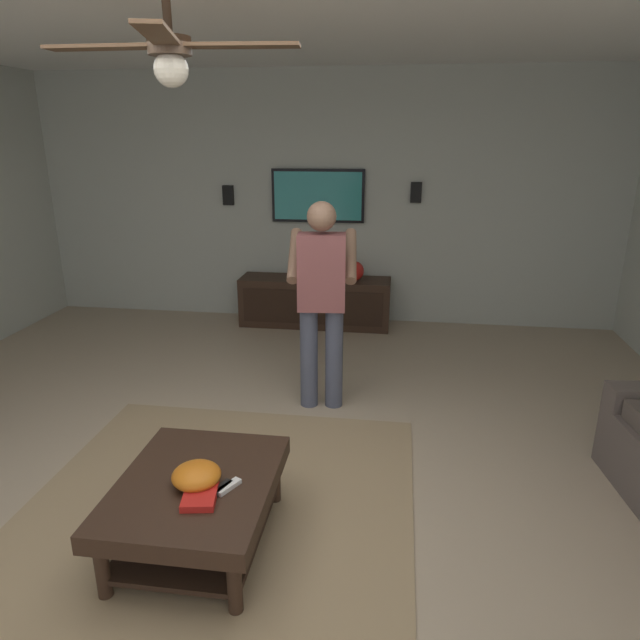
{
  "coord_description": "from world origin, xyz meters",
  "views": [
    {
      "loc": [
        -2.67,
        -0.88,
        2.1
      ],
      "look_at": [
        0.84,
        -0.38,
        0.93
      ],
      "focal_mm": 31.69,
      "sensor_mm": 36.0,
      "label": 1
    }
  ],
  "objects_px": {
    "tv": "(318,196)",
    "person_standing": "(322,294)",
    "remote_white": "(228,487)",
    "book": "(200,496)",
    "remote_black": "(220,489)",
    "ceiling_fan": "(169,53)",
    "wall_speaker_right": "(228,195)",
    "coffee_table": "(197,497)",
    "wall_speaker_left": "(416,192)",
    "media_console": "(315,302)",
    "bowl": "(196,475)",
    "vase_round": "(354,271)"
  },
  "relations": [
    {
      "from": "media_console",
      "to": "wall_speaker_left",
      "type": "xyz_separation_m",
      "value": [
        0.25,
        -1.08,
        1.22
      ]
    },
    {
      "from": "bowl",
      "to": "remote_black",
      "type": "height_order",
      "value": "bowl"
    },
    {
      "from": "remote_black",
      "to": "book",
      "type": "distance_m",
      "value": 0.11
    },
    {
      "from": "bowl",
      "to": "wall_speaker_left",
      "type": "bearing_deg",
      "value": -15.59
    },
    {
      "from": "book",
      "to": "ceiling_fan",
      "type": "xyz_separation_m",
      "value": [
        0.47,
        0.17,
        2.04
      ]
    },
    {
      "from": "wall_speaker_left",
      "to": "book",
      "type": "bearing_deg",
      "value": 165.53
    },
    {
      "from": "wall_speaker_left",
      "to": "tv",
      "type": "bearing_deg",
      "value": 90.69
    },
    {
      "from": "person_standing",
      "to": "wall_speaker_left",
      "type": "height_order",
      "value": "person_standing"
    },
    {
      "from": "person_standing",
      "to": "vase_round",
      "type": "distance_m",
      "value": 1.98
    },
    {
      "from": "remote_white",
      "to": "book",
      "type": "xyz_separation_m",
      "value": [
        -0.1,
        0.11,
        0.01
      ]
    },
    {
      "from": "vase_round",
      "to": "ceiling_fan",
      "type": "bearing_deg",
      "value": 169.91
    },
    {
      "from": "bowl",
      "to": "wall_speaker_right",
      "type": "bearing_deg",
      "value": 14.0
    },
    {
      "from": "remote_black",
      "to": "wall_speaker_right",
      "type": "distance_m",
      "value": 4.34
    },
    {
      "from": "remote_black",
      "to": "book",
      "type": "height_order",
      "value": "book"
    },
    {
      "from": "remote_black",
      "to": "media_console",
      "type": "bearing_deg",
      "value": -155.96
    },
    {
      "from": "media_console",
      "to": "tv",
      "type": "bearing_deg",
      "value": -180.0
    },
    {
      "from": "person_standing",
      "to": "wall_speaker_right",
      "type": "height_order",
      "value": "person_standing"
    },
    {
      "from": "remote_black",
      "to": "wall_speaker_right",
      "type": "relative_size",
      "value": 0.68
    },
    {
      "from": "coffee_table",
      "to": "vase_round",
      "type": "height_order",
      "value": "vase_round"
    },
    {
      "from": "coffee_table",
      "to": "remote_black",
      "type": "relative_size",
      "value": 6.67
    },
    {
      "from": "book",
      "to": "ceiling_fan",
      "type": "bearing_deg",
      "value": -169.97
    },
    {
      "from": "vase_round",
      "to": "wall_speaker_right",
      "type": "xyz_separation_m",
      "value": [
        0.29,
        1.49,
        0.78
      ]
    },
    {
      "from": "bowl",
      "to": "book",
      "type": "bearing_deg",
      "value": -153.18
    },
    {
      "from": "remote_black",
      "to": "ceiling_fan",
      "type": "height_order",
      "value": "ceiling_fan"
    },
    {
      "from": "bowl",
      "to": "coffee_table",
      "type": "bearing_deg",
      "value": 29.91
    },
    {
      "from": "wall_speaker_right",
      "to": "person_standing",
      "type": "bearing_deg",
      "value": -148.07
    },
    {
      "from": "media_console",
      "to": "remote_black",
      "type": "height_order",
      "value": "media_console"
    },
    {
      "from": "media_console",
      "to": "book",
      "type": "distance_m",
      "value": 3.89
    },
    {
      "from": "coffee_table",
      "to": "wall_speaker_left",
      "type": "relative_size",
      "value": 4.55
    },
    {
      "from": "ceiling_fan",
      "to": "bowl",
      "type": "bearing_deg",
      "value": -162.05
    },
    {
      "from": "person_standing",
      "to": "remote_black",
      "type": "relative_size",
      "value": 10.93
    },
    {
      "from": "wall_speaker_right",
      "to": "ceiling_fan",
      "type": "distance_m",
      "value": 3.91
    },
    {
      "from": "remote_white",
      "to": "book",
      "type": "bearing_deg",
      "value": -19.8
    },
    {
      "from": "remote_white",
      "to": "wall_speaker_right",
      "type": "bearing_deg",
      "value": -135.78
    },
    {
      "from": "tv",
      "to": "person_standing",
      "type": "bearing_deg",
      "value": 9.0
    },
    {
      "from": "remote_white",
      "to": "tv",
      "type": "bearing_deg",
      "value": -150.15
    },
    {
      "from": "wall_speaker_left",
      "to": "ceiling_fan",
      "type": "distance_m",
      "value": 3.99
    },
    {
      "from": "vase_round",
      "to": "book",
      "type": "bearing_deg",
      "value": 173.66
    },
    {
      "from": "tv",
      "to": "ceiling_fan",
      "type": "height_order",
      "value": "ceiling_fan"
    },
    {
      "from": "coffee_table",
      "to": "book",
      "type": "distance_m",
      "value": 0.21
    },
    {
      "from": "tv",
      "to": "wall_speaker_left",
      "type": "distance_m",
      "value": 1.09
    },
    {
      "from": "coffee_table",
      "to": "remote_black",
      "type": "height_order",
      "value": "remote_black"
    },
    {
      "from": "tv",
      "to": "book",
      "type": "xyz_separation_m",
      "value": [
        -4.13,
        -0.02,
        -1.03
      ]
    },
    {
      "from": "vase_round",
      "to": "wall_speaker_right",
      "type": "height_order",
      "value": "wall_speaker_right"
    },
    {
      "from": "tv",
      "to": "book",
      "type": "relative_size",
      "value": 4.76
    },
    {
      "from": "media_console",
      "to": "vase_round",
      "type": "relative_size",
      "value": 7.73
    },
    {
      "from": "book",
      "to": "tv",
      "type": "bearing_deg",
      "value": 170.12
    },
    {
      "from": "remote_white",
      "to": "wall_speaker_left",
      "type": "relative_size",
      "value": 0.68
    },
    {
      "from": "remote_white",
      "to": "bowl",
      "type": "bearing_deg",
      "value": -65.14
    },
    {
      "from": "remote_white",
      "to": "vase_round",
      "type": "height_order",
      "value": "vase_round"
    }
  ]
}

